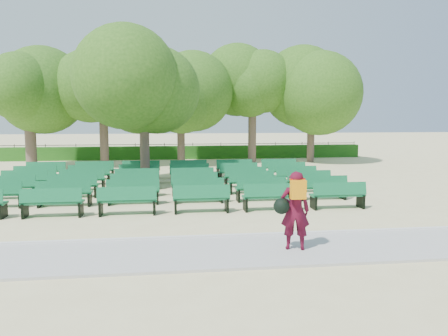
{
  "coord_description": "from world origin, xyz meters",
  "views": [
    {
      "loc": [
        -0.85,
        -16.47,
        2.95
      ],
      "look_at": [
        1.19,
        -1.0,
        1.1
      ],
      "focal_mm": 35.0,
      "sensor_mm": 36.0,
      "label": 1
    }
  ],
  "objects": [
    {
      "name": "ground",
      "position": [
        0.0,
        0.0,
        0.0
      ],
      "size": [
        120.0,
        120.0,
        0.0
      ],
      "primitive_type": "plane",
      "color": "beige"
    },
    {
      "name": "paving",
      "position": [
        0.0,
        -7.4,
        0.03
      ],
      "size": [
        30.0,
        2.2,
        0.06
      ],
      "primitive_type": "cube",
      "color": "#ACABA7",
      "rests_on": "ground"
    },
    {
      "name": "bench_array",
      "position": [
        -0.91,
        0.59,
        0.09
      ],
      "size": [
        1.76,
        0.6,
        1.1
      ],
      "rotation": [
        0.0,
        0.0,
        -0.03
      ],
      "color": "#116438",
      "rests_on": "ground"
    },
    {
      "name": "person",
      "position": [
        1.87,
        -7.48,
        0.95
      ],
      "size": [
        0.85,
        0.55,
        1.72
      ],
      "rotation": [
        0.0,
        0.0,
        2.92
      ],
      "color": "#460A1B",
      "rests_on": "ground"
    },
    {
      "name": "curb",
      "position": [
        0.0,
        -6.25,
        0.05
      ],
      "size": [
        30.0,
        0.12,
        0.1
      ],
      "primitive_type": "cube",
      "color": "silver",
      "rests_on": "ground"
    },
    {
      "name": "tree_among",
      "position": [
        -1.78,
        2.5,
        3.9
      ],
      "size": [
        4.11,
        4.11,
        5.77
      ],
      "color": "brown",
      "rests_on": "ground"
    },
    {
      "name": "fence",
      "position": [
        0.0,
        14.4,
        0.0
      ],
      "size": [
        26.0,
        0.1,
        1.02
      ],
      "primitive_type": null,
      "color": "black",
      "rests_on": "ground"
    },
    {
      "name": "hedge",
      "position": [
        0.0,
        14.0,
        0.45
      ],
      "size": [
        26.0,
        0.7,
        0.9
      ],
      "primitive_type": "cube",
      "color": "#215A17",
      "rests_on": "ground"
    },
    {
      "name": "tree_line",
      "position": [
        0.0,
        10.0,
        0.0
      ],
      "size": [
        21.8,
        6.8,
        7.04
      ],
      "primitive_type": null,
      "color": "#35631A",
      "rests_on": "ground"
    }
  ]
}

